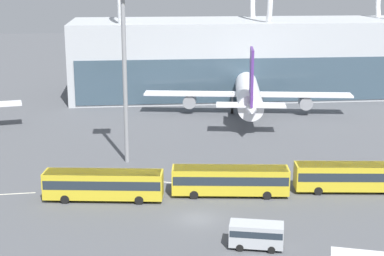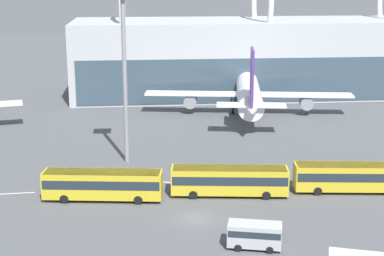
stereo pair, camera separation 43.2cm
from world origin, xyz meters
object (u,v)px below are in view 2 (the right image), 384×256
(shuttle_bus_0, at_px, (103,183))
(shuttle_bus_2, at_px, (352,176))
(shuttle_bus_1, at_px, (229,179))
(airliner_at_gate_far, at_px, (248,90))
(floodlight_mast, at_px, (124,44))
(service_van_foreground, at_px, (255,234))

(shuttle_bus_0, distance_m, shuttle_bus_2, 28.98)
(shuttle_bus_0, xyz_separation_m, shuttle_bus_1, (14.49, -0.07, 0.00))
(shuttle_bus_2, bearing_deg, shuttle_bus_0, -173.91)
(airliner_at_gate_far, relative_size, shuttle_bus_2, 3.09)
(shuttle_bus_1, xyz_separation_m, floodlight_mast, (-11.89, 14.19, 14.19))
(shuttle_bus_2, xyz_separation_m, service_van_foreground, (-14.35, -13.56, -0.54))
(shuttle_bus_0, xyz_separation_m, floodlight_mast, (2.59, 14.12, 14.19))
(shuttle_bus_0, xyz_separation_m, shuttle_bus_2, (28.97, -0.30, 0.00))
(shuttle_bus_0, height_order, shuttle_bus_2, same)
(airliner_at_gate_far, bearing_deg, service_van_foreground, 178.95)
(service_van_foreground, relative_size, floodlight_mast, 0.23)
(floodlight_mast, bearing_deg, shuttle_bus_0, -100.40)
(shuttle_bus_1, relative_size, shuttle_bus_2, 1.00)
(airliner_at_gate_far, xyz_separation_m, floodlight_mast, (-22.19, -27.75, 11.72))
(airliner_at_gate_far, height_order, service_van_foreground, airliner_at_gate_far)
(airliner_at_gate_far, bearing_deg, shuttle_bus_1, 175.49)
(shuttle_bus_0, distance_m, shuttle_bus_1, 14.49)
(service_van_foreground, bearing_deg, shuttle_bus_2, -122.13)
(shuttle_bus_0, bearing_deg, floodlight_mast, 87.45)
(shuttle_bus_1, bearing_deg, airliner_at_gate_far, 83.31)
(shuttle_bus_1, distance_m, floodlight_mast, 23.33)
(shuttle_bus_0, height_order, shuttle_bus_1, same)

